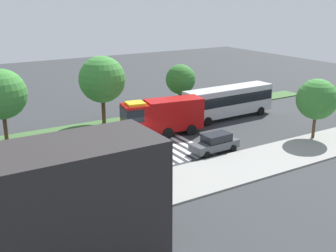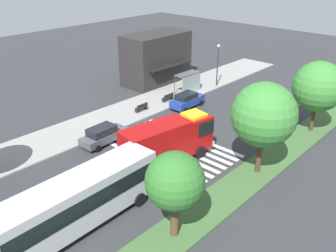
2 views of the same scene
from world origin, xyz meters
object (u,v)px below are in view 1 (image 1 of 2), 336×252
(fire_truck, at_px, (160,116))
(median_tree_far_west, at_px, (181,80))
(parked_car_mid, at_px, (215,143))
(transit_bus, at_px, (229,100))
(median_tree_center, at_px, (1,94))
(parked_car_east, at_px, (89,171))
(bench_west_of_shelter, at_px, (159,174))
(bus_stop_shelter, at_px, (50,183))
(median_tree_west, at_px, (102,79))
(bench_near_shelter, at_px, (107,187))
(sidewalk_tree_west, at_px, (317,99))

(fire_truck, xyz_separation_m, median_tree_far_west, (-6.70, -6.47, 1.95))
(parked_car_mid, relative_size, transit_bus, 0.41)
(fire_truck, height_order, median_tree_center, median_tree_center)
(parked_car_east, distance_m, bench_west_of_shelter, 5.38)
(fire_truck, bearing_deg, bus_stop_shelter, 42.99)
(parked_car_east, height_order, median_tree_far_west, median_tree_far_west)
(fire_truck, relative_size, median_tree_west, 1.17)
(bench_near_shelter, height_order, median_tree_west, median_tree_west)
(fire_truck, bearing_deg, parked_car_east, 42.05)
(parked_car_east, bearing_deg, median_tree_center, -76.42)
(transit_bus, bearing_deg, median_tree_west, 158.39)
(parked_car_mid, xyz_separation_m, parked_car_east, (12.17, 0.00, 0.02))
(fire_truck, distance_m, median_tree_center, 15.53)
(median_tree_west, bearing_deg, transit_bus, 159.53)
(transit_bus, distance_m, median_tree_west, 14.80)
(bench_west_of_shelter, xyz_separation_m, median_tree_far_west, (-12.48, -16.08, 3.47))
(median_tree_center, bearing_deg, transit_bus, 168.07)
(bench_west_of_shelter, bearing_deg, sidewalk_tree_west, -178.12)
(parked_car_east, bearing_deg, parked_car_mid, 178.75)
(parked_car_mid, distance_m, bench_near_shelter, 12.28)
(median_tree_far_west, height_order, median_tree_center, median_tree_center)
(bus_stop_shelter, bearing_deg, median_tree_center, -90.99)
(bus_stop_shelter, relative_size, median_tree_far_west, 0.61)
(fire_truck, xyz_separation_m, sidewalk_tree_west, (-12.51, 9.00, 1.97))
(transit_bus, distance_m, median_tree_center, 24.65)
(parked_car_mid, height_order, bus_stop_shelter, bus_stop_shelter)
(median_tree_far_west, bearing_deg, median_tree_center, -0.00)
(bench_near_shelter, bearing_deg, transit_bus, -151.49)
(parked_car_east, xyz_separation_m, transit_bus, (-20.47, -8.21, 1.25))
(bench_west_of_shelter, height_order, sidewalk_tree_west, sidewalk_tree_west)
(parked_car_east, xyz_separation_m, bench_near_shelter, (-0.21, 2.80, -0.31))
(parked_car_mid, relative_size, median_tree_center, 0.67)
(bench_west_of_shelter, bearing_deg, transit_bus, -145.30)
(median_tree_west, distance_m, median_tree_center, 10.42)
(bench_near_shelter, bearing_deg, median_tree_west, -112.58)
(fire_truck, distance_m, bench_west_of_shelter, 11.31)
(transit_bus, xyz_separation_m, median_tree_center, (23.99, -5.07, 2.58))
(median_tree_far_west, xyz_separation_m, median_tree_west, (10.16, -0.00, 1.05))
(fire_truck, bearing_deg, bench_west_of_shelter, 67.72)
(transit_bus, height_order, median_tree_west, median_tree_west)
(bus_stop_shelter, height_order, bench_near_shelter, bus_stop_shelter)
(bus_stop_shelter, height_order, bench_west_of_shelter, bus_stop_shelter)
(parked_car_mid, bearing_deg, median_tree_west, -70.60)
(parked_car_east, distance_m, sidewalk_tree_west, 23.19)
(bench_near_shelter, bearing_deg, sidewalk_tree_west, -178.48)
(median_tree_far_west, bearing_deg, parked_car_east, 37.89)
(bus_stop_shelter, height_order, sidewalk_tree_west, sidewalk_tree_west)
(parked_car_east, distance_m, bench_near_shelter, 2.83)
(median_tree_west, xyz_separation_m, median_tree_center, (10.41, 0.00, -0.38))
(transit_bus, height_order, bus_stop_shelter, transit_bus)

